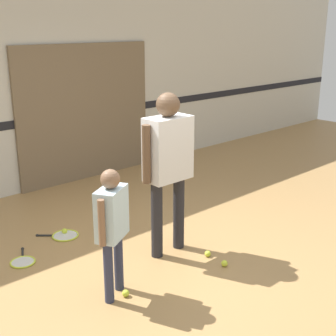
% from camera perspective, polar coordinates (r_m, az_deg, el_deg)
% --- Properties ---
extents(ground_plane, '(16.00, 16.00, 0.00)m').
position_cam_1_polar(ground_plane, '(4.92, 0.11, -11.77)').
color(ground_plane, '#A87F4C').
extents(wall_back, '(16.00, 0.07, 3.20)m').
position_cam_1_polar(wall_back, '(6.93, -17.56, 9.93)').
color(wall_back, beige).
rests_on(wall_back, ground_plane).
extents(wall_panel, '(2.35, 0.05, 2.10)m').
position_cam_1_polar(wall_panel, '(7.44, -9.93, 6.66)').
color(wall_panel, '#756047').
rests_on(wall_panel, ground_plane).
extents(person_instructor, '(0.66, 0.27, 1.73)m').
position_cam_1_polar(person_instructor, '(4.80, 0.00, 1.35)').
color(person_instructor, '#232328').
rests_on(person_instructor, ground_plane).
extents(person_student_left, '(0.41, 0.33, 1.21)m').
position_cam_1_polar(person_student_left, '(4.12, -6.86, -6.30)').
color(person_student_left, '#2D334C').
rests_on(person_student_left, ground_plane).
extents(racket_spare_on_floor, '(0.48, 0.46, 0.03)m').
position_cam_1_polar(racket_spare_on_floor, '(5.66, -12.56, -8.03)').
color(racket_spare_on_floor, '#C6D838').
rests_on(racket_spare_on_floor, ground_plane).
extents(racket_second_spare, '(0.35, 0.48, 0.03)m').
position_cam_1_polar(racket_second_spare, '(5.20, -17.30, -10.80)').
color(racket_second_spare, '#C6D838').
rests_on(racket_second_spare, ground_plane).
extents(tennis_ball_near_instructor, '(0.07, 0.07, 0.07)m').
position_cam_1_polar(tennis_ball_near_instructor, '(5.09, 4.87, -10.38)').
color(tennis_ball_near_instructor, '#CCE038').
rests_on(tennis_ball_near_instructor, ground_plane).
extents(tennis_ball_by_spare_racket, '(0.07, 0.07, 0.07)m').
position_cam_1_polar(tennis_ball_by_spare_racket, '(5.71, -12.50, -7.52)').
color(tennis_ball_by_spare_racket, '#CCE038').
rests_on(tennis_ball_by_spare_racket, ground_plane).
extents(tennis_ball_stray_left, '(0.07, 0.07, 0.07)m').
position_cam_1_polar(tennis_ball_stray_left, '(4.92, 6.90, -11.47)').
color(tennis_ball_stray_left, '#CCE038').
rests_on(tennis_ball_stray_left, ground_plane).
extents(tennis_ball_stray_right, '(0.07, 0.07, 0.07)m').
position_cam_1_polar(tennis_ball_stray_right, '(4.43, -5.19, -14.96)').
color(tennis_ball_stray_right, '#CCE038').
rests_on(tennis_ball_stray_right, ground_plane).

